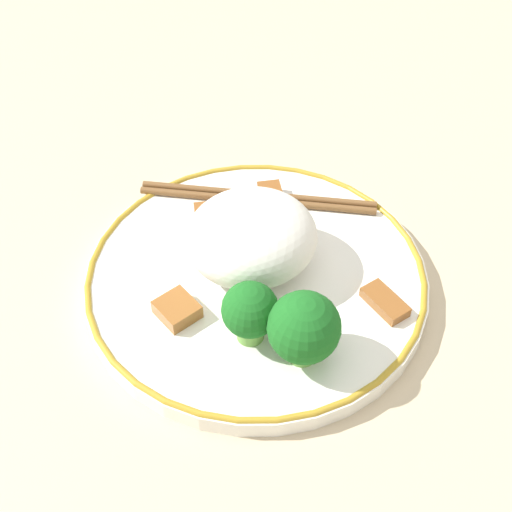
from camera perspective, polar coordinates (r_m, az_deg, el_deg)
name	(u,v)px	position (r m, az deg, el deg)	size (l,w,h in m)	color
ground_plane	(256,286)	(0.56, 0.00, -2.44)	(3.00, 3.00, 0.00)	#C6B28E
plate	(256,279)	(0.56, 0.00, -1.82)	(0.27, 0.27, 0.02)	white
rice_mound	(253,237)	(0.54, -0.23, 1.57)	(0.10, 0.10, 0.06)	white
broccoli_back_left	(250,311)	(0.49, -0.48, -4.45)	(0.04, 0.04, 0.05)	#72AD4C
broccoli_back_center	(304,328)	(0.48, 3.86, -5.79)	(0.05, 0.05, 0.06)	#72AD4C
meat_near_front	(210,217)	(0.59, -3.70, 3.11)	(0.03, 0.03, 0.01)	brown
meat_near_left	(272,200)	(0.60, 1.28, 4.51)	(0.02, 0.04, 0.01)	brown
meat_near_right	(385,302)	(0.54, 10.27, -3.65)	(0.03, 0.04, 0.01)	brown
meat_near_back	(177,309)	(0.52, -6.33, -4.27)	(0.04, 0.04, 0.01)	#995B28
chopsticks	(258,198)	(0.61, 0.13, 4.70)	(0.19, 0.10, 0.01)	brown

